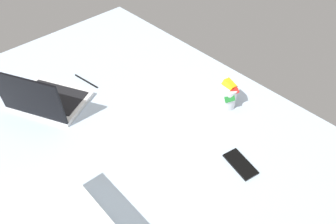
{
  "coord_description": "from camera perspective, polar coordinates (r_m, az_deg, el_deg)",
  "views": [
    {
      "loc": [
        -83.01,
        45.71,
        116.75
      ],
      "look_at": [
        -15.43,
        -18.04,
        24.0
      ],
      "focal_mm": 32.3,
      "sensor_mm": 36.0,
      "label": 1
    }
  ],
  "objects": [
    {
      "name": "cell_phone",
      "position": [
        1.24,
        13.51,
        -9.53
      ],
      "size": [
        15.15,
        9.7,
        0.8
      ],
      "primitive_type": "cube",
      "rotation": [
        0.0,
        0.0,
        1.35
      ],
      "color": "black",
      "rests_on": "bed_mattress"
    },
    {
      "name": "snack_cup",
      "position": [
        1.42,
        11.1,
        3.05
      ],
      "size": [
        10.38,
        9.62,
        13.97
      ],
      "color": "silver",
      "rests_on": "bed_mattress"
    },
    {
      "name": "bed_mattress",
      "position": [
        1.43,
        -9.54,
        -4.57
      ],
      "size": [
        180.0,
        140.0,
        18.0
      ],
      "primitive_type": "cube",
      "color": "silver",
      "rests_on": "ground"
    },
    {
      "name": "laptop",
      "position": [
        1.51,
        -22.11,
        2.21
      ],
      "size": [
        39.85,
        35.48,
        23.0
      ],
      "rotation": [
        0.0,
        0.0,
        0.47
      ],
      "color": "silver",
      "rests_on": "bed_mattress"
    },
    {
      "name": "charger_cable",
      "position": [
        1.62,
        -15.18,
        5.64
      ],
      "size": [
        16.89,
        3.23,
        0.6
      ],
      "primitive_type": "cube",
      "rotation": [
        0.0,
        0.0,
        0.16
      ],
      "color": "black",
      "rests_on": "bed_mattress"
    }
  ]
}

